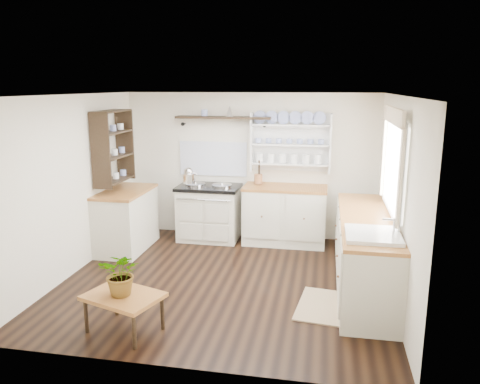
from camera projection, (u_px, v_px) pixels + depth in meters
name	position (u px, v px, depth m)	size (l,w,h in m)	color
floor	(225.00, 281.00, 5.91)	(4.00, 3.80, 0.01)	black
wall_back	(250.00, 166.00, 7.47)	(4.00, 0.02, 2.30)	silver
wall_right	(396.00, 199.00, 5.29)	(0.02, 3.80, 2.30)	silver
wall_left	(72.00, 186.00, 6.01)	(0.02, 3.80, 2.30)	silver
ceiling	(223.00, 95.00, 5.39)	(4.00, 3.80, 0.01)	white
window	(393.00, 161.00, 5.35)	(0.08, 1.55, 1.22)	white
aga_cooker	(209.00, 212.00, 7.42)	(0.97, 0.68, 0.90)	beige
back_cabinets	(285.00, 214.00, 7.23)	(1.27, 0.63, 0.90)	beige
right_cabinets	(365.00, 252.00, 5.60)	(0.62, 2.43, 0.90)	beige
belfast_sink	(372.00, 246.00, 4.80)	(0.55, 0.60, 0.45)	white
left_cabinets	(126.00, 219.00, 6.97)	(0.62, 1.13, 0.90)	beige
plate_rack	(291.00, 142.00, 7.23)	(1.20, 0.22, 0.90)	white
high_shelf	(223.00, 118.00, 7.26)	(1.50, 0.29, 0.16)	black
left_shelving	(113.00, 146.00, 6.75)	(0.28, 0.80, 1.05)	black
kettle	(189.00, 175.00, 7.22)	(0.19, 0.19, 0.24)	silver
utensil_crock	(258.00, 179.00, 7.27)	(0.13, 0.13, 0.15)	#9A6038
center_table	(124.00, 299.00, 4.63)	(0.85, 0.72, 0.39)	brown
potted_plant	(122.00, 273.00, 4.57)	(0.41, 0.35, 0.45)	#3F7233
floor_rug	(323.00, 306.00, 5.22)	(0.55, 0.85, 0.02)	olive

